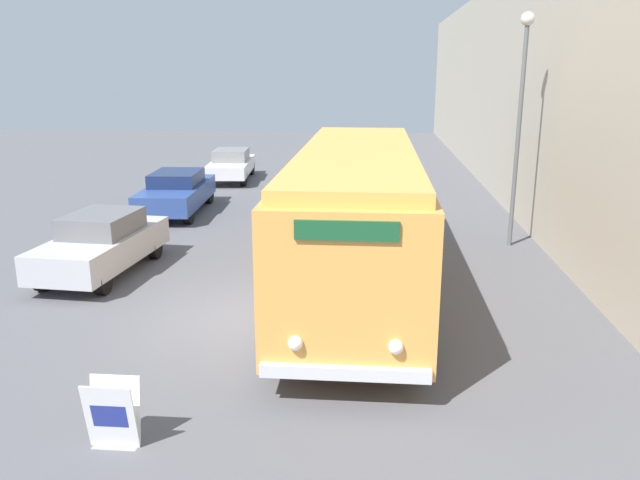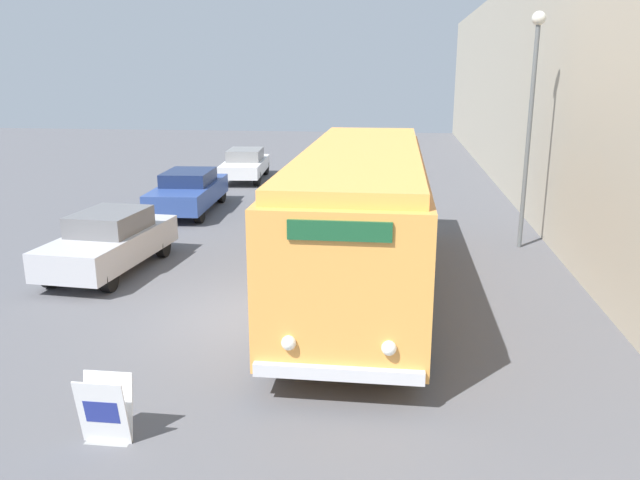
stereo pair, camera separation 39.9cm
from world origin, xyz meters
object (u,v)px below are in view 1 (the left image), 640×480
(sign_board, at_px, (113,415))
(parked_car_near, at_px, (102,243))
(parked_car_far, at_px, (231,164))
(parked_car_mid, at_px, (177,192))
(streetlamp, at_px, (521,98))
(vintage_bus, at_px, (357,211))

(sign_board, relative_size, parked_car_near, 0.22)
(parked_car_near, height_order, parked_car_far, parked_car_near)
(parked_car_near, height_order, parked_car_mid, parked_car_near)
(parked_car_far, bearing_deg, parked_car_near, -95.35)
(streetlamp, bearing_deg, sign_board, -124.42)
(sign_board, height_order, parked_car_near, parked_car_near)
(sign_board, xyz_separation_m, streetlamp, (7.27, 10.61, 3.65))
(streetlamp, bearing_deg, parked_car_near, -161.70)
(vintage_bus, relative_size, parked_car_near, 2.51)
(streetlamp, distance_m, parked_car_near, 11.57)
(vintage_bus, distance_m, parked_car_near, 6.34)
(parked_car_far, bearing_deg, parked_car_mid, -98.14)
(sign_board, xyz_separation_m, parked_car_near, (-3.24, 7.13, 0.30))
(streetlamp, bearing_deg, vintage_bus, -136.92)
(streetlamp, distance_m, parked_car_mid, 11.79)
(streetlamp, height_order, parked_car_near, streetlamp)
(parked_car_far, bearing_deg, streetlamp, -49.28)
(parked_car_near, relative_size, parked_car_mid, 0.89)
(parked_car_far, bearing_deg, vintage_bus, -71.54)
(vintage_bus, height_order, streetlamp, streetlamp)
(streetlamp, height_order, parked_car_far, streetlamp)
(vintage_bus, height_order, sign_board, vintage_bus)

